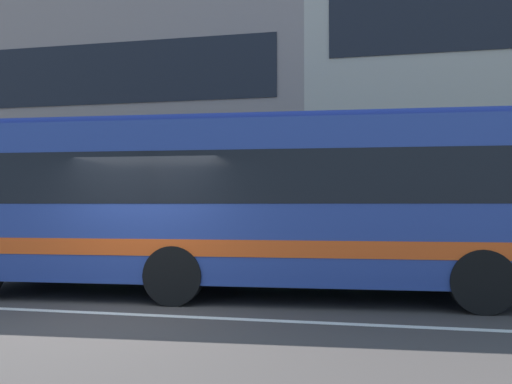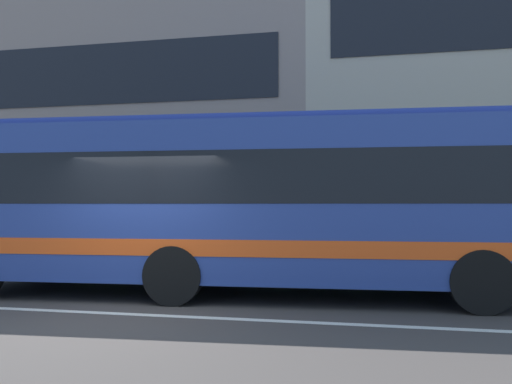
# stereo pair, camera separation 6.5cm
# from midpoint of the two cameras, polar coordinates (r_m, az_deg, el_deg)

# --- Properties ---
(ground_plane) EXTENTS (160.00, 160.00, 0.00)m
(ground_plane) POSITION_cam_midpoint_polar(r_m,az_deg,el_deg) (8.56, -14.31, -12.71)
(ground_plane) COLOR #433D39
(lane_centre_line) EXTENTS (60.00, 0.16, 0.01)m
(lane_centre_line) POSITION_cam_midpoint_polar(r_m,az_deg,el_deg) (8.56, -14.31, -12.68)
(lane_centre_line) COLOR silver
(lane_centre_line) RESTS_ON ground_plane
(hedge_row_far) EXTENTS (22.98, 1.10, 1.07)m
(hedge_row_far) POSITION_cam_midpoint_polar(r_m,az_deg,el_deg) (12.98, 7.77, -6.44)
(hedge_row_far) COLOR #1B4E1C
(hedge_row_far) RESTS_ON ground_plane
(apartment_block_left) EXTENTS (22.92, 10.15, 11.05)m
(apartment_block_left) POSITION_cam_midpoint_polar(r_m,az_deg,el_deg) (26.41, -19.29, 7.08)
(apartment_block_left) COLOR gray
(apartment_block_left) RESTS_ON ground_plane
(transit_bus) EXTENTS (10.71, 3.18, 3.24)m
(transit_bus) POSITION_cam_midpoint_polar(r_m,az_deg,el_deg) (9.94, -3.54, -0.82)
(transit_bus) COLOR navy
(transit_bus) RESTS_ON ground_plane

